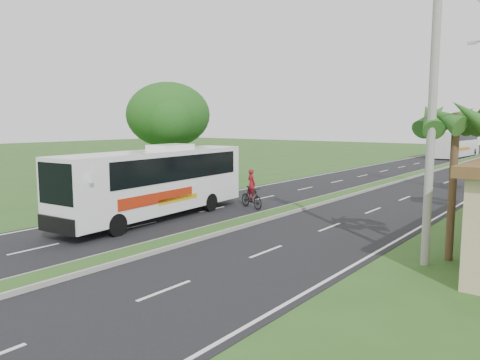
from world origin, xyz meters
The scene contains 11 objects.
ground centered at (0.00, 0.00, 0.00)m, with size 180.00×180.00×0.00m, color #2C511D.
road_asphalt centered at (0.00, 20.00, 0.01)m, with size 14.00×160.00×0.02m, color black.
median_strip centered at (0.00, 20.00, 0.10)m, with size 1.20×160.00×0.18m.
lane_edge_left centered at (-6.70, 20.00, 0.00)m, with size 0.12×160.00×0.01m, color silver.
lane_edge_right centered at (6.70, 20.00, 0.00)m, with size 0.12×160.00×0.01m, color silver.
palm_verge_a centered at (9.00, 3.00, 4.74)m, with size 2.40×2.40×5.45m.
shade_tree centered at (-12.11, 10.02, 5.03)m, with size 6.30×6.00×7.54m.
utility_pole_a centered at (8.50, 2.00, 5.67)m, with size 1.60×0.28×11.00m.
coach_bus_main centered at (-4.06, 1.60, 1.97)m, with size 3.23×11.24×3.59m.
coach_bus_far centered at (-2.64, 53.25, 1.99)m, with size 3.55×12.23×3.51m.
motorcyclist centered at (-2.00, 6.55, 0.76)m, with size 2.05×1.22×2.17m.
Camera 1 is at (12.87, -13.65, 4.71)m, focal length 35.00 mm.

